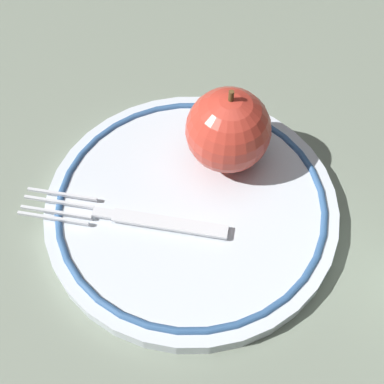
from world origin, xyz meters
TOP-DOWN VIEW (x-y plane):
  - ground_plane at (0.00, 0.00)m, footprint 2.00×2.00m
  - plate at (0.00, 0.01)m, footprint 0.25×0.25m
  - apple_red_whole at (-0.04, 0.05)m, footprint 0.07×0.07m
  - fork at (0.01, -0.04)m, footprint 0.07×0.17m

SIDE VIEW (x-z plane):
  - ground_plane at x=0.00m, z-range 0.00..0.00m
  - plate at x=0.00m, z-range 0.00..0.02m
  - fork at x=0.01m, z-range 0.02..0.02m
  - apple_red_whole at x=-0.04m, z-range 0.01..0.09m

